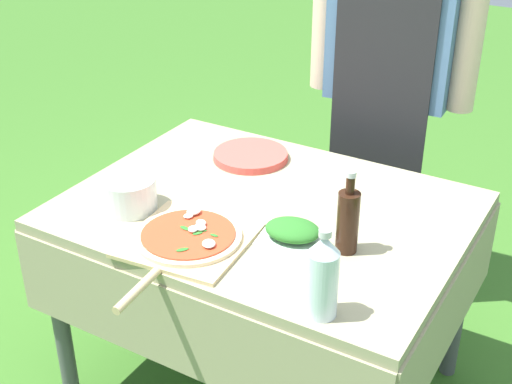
# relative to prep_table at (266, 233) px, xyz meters

# --- Properties ---
(ground_plane) EXTENTS (12.00, 12.00, 0.00)m
(ground_plane) POSITION_rel_prep_table_xyz_m (0.00, 0.00, -0.64)
(ground_plane) COLOR #386B23
(prep_table) EXTENTS (1.23, 0.94, 0.74)m
(prep_table) POSITION_rel_prep_table_xyz_m (0.00, 0.00, 0.00)
(prep_table) COLOR gray
(prep_table) RESTS_ON ground
(person_cook) EXTENTS (0.64, 0.23, 1.70)m
(person_cook) POSITION_rel_prep_table_xyz_m (0.09, 0.78, 0.37)
(person_cook) COLOR #333D56
(person_cook) RESTS_ON ground
(pizza_on_peel) EXTENTS (0.36, 0.54, 0.05)m
(pizza_on_peel) POSITION_rel_prep_table_xyz_m (-0.09, -0.30, 0.11)
(pizza_on_peel) COLOR #D1B27F
(pizza_on_peel) RESTS_ON prep_table
(oil_bottle) EXTENTS (0.06, 0.06, 0.25)m
(oil_bottle) POSITION_rel_prep_table_xyz_m (0.32, -0.10, 0.20)
(oil_bottle) COLOR black
(oil_bottle) RESTS_ON prep_table
(water_bottle) EXTENTS (0.08, 0.08, 0.24)m
(water_bottle) POSITION_rel_prep_table_xyz_m (0.38, -0.40, 0.21)
(water_bottle) COLOR silver
(water_bottle) RESTS_ON prep_table
(herb_container) EXTENTS (0.21, 0.18, 0.06)m
(herb_container) POSITION_rel_prep_table_xyz_m (0.16, -0.13, 0.13)
(herb_container) COLOR silver
(herb_container) RESTS_ON prep_table
(mixing_tub) EXTENTS (0.17, 0.17, 0.10)m
(mixing_tub) POSITION_rel_prep_table_xyz_m (-0.36, -0.22, 0.15)
(mixing_tub) COLOR silver
(mixing_tub) RESTS_ON prep_table
(plate_stack) EXTENTS (0.26, 0.26, 0.02)m
(plate_stack) POSITION_rel_prep_table_xyz_m (-0.21, 0.27, 0.11)
(plate_stack) COLOR #DB4C42
(plate_stack) RESTS_ON prep_table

